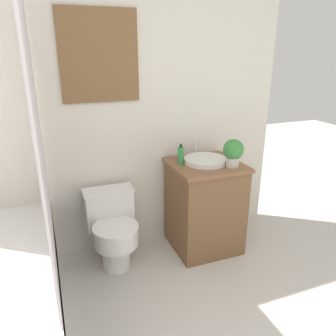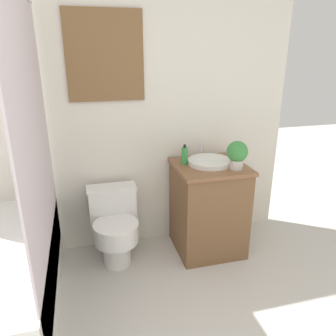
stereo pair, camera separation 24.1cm
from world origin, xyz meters
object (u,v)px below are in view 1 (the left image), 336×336
object	(u,v)px
sink	(205,160)
soap_bottle	(181,155)
potted_plant	(233,151)
toilet	(113,227)

from	to	relation	value
sink	soap_bottle	size ratio (longest dim) A/B	2.38
soap_bottle	potted_plant	bearing A→B (deg)	-31.10
sink	potted_plant	size ratio (longest dim) A/B	1.74
potted_plant	sink	bearing A→B (deg)	135.23
potted_plant	soap_bottle	bearing A→B (deg)	148.90
soap_bottle	toilet	bearing A→B (deg)	-175.76
sink	soap_bottle	world-z (taller)	soap_bottle
toilet	sink	xyz separation A→B (m)	(0.80, -0.01, 0.48)
soap_bottle	potted_plant	distance (m)	0.42
toilet	soap_bottle	distance (m)	0.80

